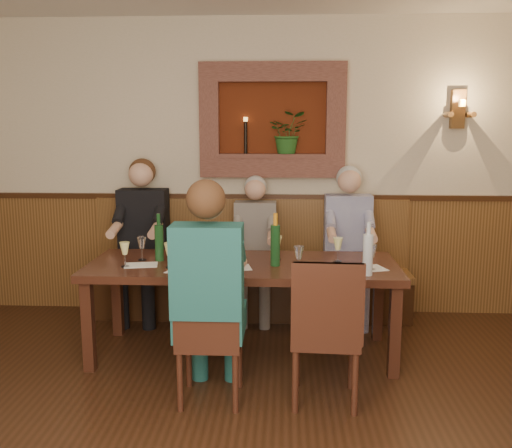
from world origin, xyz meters
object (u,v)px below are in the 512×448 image
(dining_table, at_px, (243,272))
(chair_near_left, at_px, (210,361))
(wine_bottle_green_b, at_px, (159,242))
(chair_near_right, at_px, (325,360))
(water_bottle, at_px, (368,254))
(spittoon_bucket, at_px, (219,252))
(person_bench_right, at_px, (348,258))
(wine_bottle_green_a, at_px, (275,244))
(person_bench_left, at_px, (142,253))
(person_chair_front, at_px, (210,311))
(person_bench_mid, at_px, (255,262))
(bench, at_px, (250,282))

(dining_table, bearing_deg, chair_near_left, -101.51)
(chair_near_left, bearing_deg, wine_bottle_green_b, 121.00)
(chair_near_left, relative_size, chair_near_right, 0.95)
(chair_near_right, height_order, water_bottle, water_bottle)
(wine_bottle_green_b, distance_m, water_bottle, 1.62)
(chair_near_left, distance_m, spittoon_bucket, 0.88)
(chair_near_left, relative_size, person_bench_right, 0.65)
(chair_near_right, bearing_deg, dining_table, 130.88)
(chair_near_right, bearing_deg, water_bottle, 57.08)
(wine_bottle_green_a, xyz_separation_m, water_bottle, (0.66, -0.24, -0.01))
(chair_near_right, bearing_deg, person_bench_right, 81.86)
(chair_near_right, bearing_deg, person_bench_left, 138.05)
(person_chair_front, bearing_deg, person_bench_left, 117.76)
(dining_table, relative_size, person_chair_front, 1.61)
(wine_bottle_green_a, bearing_deg, person_bench_right, 54.21)
(person_bench_right, height_order, water_bottle, person_bench_right)
(chair_near_left, distance_m, wine_bottle_green_b, 1.16)
(person_bench_mid, bearing_deg, person_bench_left, -179.73)
(spittoon_bucket, bearing_deg, chair_near_right, -39.62)
(water_bottle, bearing_deg, spittoon_bucket, 170.38)
(chair_near_right, xyz_separation_m, spittoon_bucket, (-0.76, 0.63, 0.58))
(person_chair_front, xyz_separation_m, spittoon_bucket, (-0.01, 0.64, 0.24))
(dining_table, xyz_separation_m, spittoon_bucket, (-0.17, -0.13, 0.19))
(person_bench_left, distance_m, water_bottle, 2.26)
(person_bench_mid, xyz_separation_m, person_chair_front, (-0.21, -1.62, 0.07))
(wine_bottle_green_b, bearing_deg, person_bench_mid, 47.99)
(person_chair_front, relative_size, spittoon_bucket, 6.60)
(bench, xyz_separation_m, chair_near_left, (-0.16, -1.73, -0.06))
(person_chair_front, bearing_deg, spittoon_bucket, 90.75)
(person_bench_left, bearing_deg, wine_bottle_green_a, -35.75)
(chair_near_right, relative_size, spittoon_bucket, 4.39)
(dining_table, height_order, person_bench_mid, person_bench_mid)
(dining_table, distance_m, person_bench_right, 1.24)
(bench, relative_size, person_bench_left, 2.00)
(chair_near_left, distance_m, person_bench_right, 1.97)
(chair_near_right, bearing_deg, bench, 112.18)
(chair_near_left, distance_m, chair_near_right, 0.75)
(chair_near_right, xyz_separation_m, wine_bottle_green_a, (-0.34, 0.69, 0.63))
(chair_near_right, relative_size, person_bench_right, 0.69)
(chair_near_left, height_order, person_bench_right, person_bench_right)
(wine_bottle_green_b, bearing_deg, bench, 53.44)
(spittoon_bucket, distance_m, wine_bottle_green_b, 0.53)
(chair_near_right, xyz_separation_m, wine_bottle_green_b, (-1.26, 0.81, 0.62))
(bench, distance_m, wine_bottle_green_b, 1.26)
(person_chair_front, xyz_separation_m, wine_bottle_green_a, (0.41, 0.70, 0.30))
(bench, height_order, wine_bottle_green_a, wine_bottle_green_a)
(chair_near_left, xyz_separation_m, wine_bottle_green_b, (-0.51, 0.83, 0.63))
(wine_bottle_green_a, bearing_deg, wine_bottle_green_b, 172.69)
(water_bottle, bearing_deg, person_bench_right, 90.44)
(dining_table, height_order, wine_bottle_green_b, wine_bottle_green_b)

